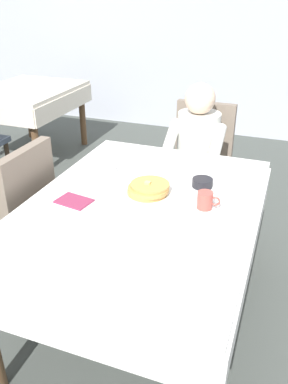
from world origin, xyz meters
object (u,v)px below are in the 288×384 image
chair_diner (200,158)px  background_table_far (28,99)px  dining_table_main (142,218)px  spoon_near_edge (115,225)px  bowl_butter (202,183)px  knife_right_of_plate (183,204)px  fork_left_of_plate (113,191)px  plate_breakfast (148,195)px  syrup_pitcher (112,166)px  diner_person (196,148)px  cup_coffee (205,200)px  breakfast_stack (148,189)px  chair_left_side (18,212)px

chair_diner → background_table_far: 2.16m
dining_table_main → spoon_near_edge: 0.26m
bowl_butter → spoon_near_edge: (-0.28, -0.52, -0.02)m
knife_right_of_plate → fork_left_of_plate: bearing=89.8°
plate_breakfast → chair_diner: bearing=88.6°
syrup_pitcher → fork_left_of_plate: (0.10, -0.22, -0.04)m
diner_person → spoon_near_edge: size_ratio=7.47×
plate_breakfast → cup_coffee: cup_coffee is taller
dining_table_main → fork_left_of_plate: 0.22m
breakfast_stack → background_table_far: breakfast_stack is taller
bowl_butter → background_table_far: size_ratio=0.10×
chair_left_side → breakfast_stack: chair_left_side is taller
chair_diner → background_table_far: (-2.03, 0.72, 0.09)m
chair_left_side → knife_right_of_plate: 0.99m
cup_coffee → bowl_butter: size_ratio=1.03×
breakfast_stack → cup_coffee: (0.30, -0.02, 0.00)m
dining_table_main → chair_diner: size_ratio=1.64×
diner_person → knife_right_of_plate: bearing=99.8°
spoon_near_edge → background_table_far: 2.89m
cup_coffee → fork_left_of_plate: (-0.49, 0.00, -0.04)m
cup_coffee → spoon_near_edge: (-0.35, -0.29, -0.04)m
chair_diner → background_table_far: size_ratio=0.83×
plate_breakfast → bowl_butter: bearing=41.0°
dining_table_main → cup_coffee: (0.30, 0.06, 0.13)m
chair_diner → diner_person: diner_person is taller
spoon_near_edge → diner_person: bearing=85.9°
plate_breakfast → knife_right_of_plate: 0.19m
dining_table_main → fork_left_of_plate: size_ratio=8.47×
dining_table_main → cup_coffee: bearing=11.2°
syrup_pitcher → diner_person: bearing=66.5°
dining_table_main → cup_coffee: 0.34m
syrup_pitcher → spoon_near_edge: size_ratio=0.53×
spoon_near_edge → cup_coffee: bearing=39.7°
dining_table_main → fork_left_of_plate: (-0.19, 0.06, 0.09)m
breakfast_stack → syrup_pitcher: breakfast_stack is taller
breakfast_stack → knife_right_of_plate: 0.19m
cup_coffee → plate_breakfast: bearing=176.1°
background_table_far → cup_coffee: bearing=-38.4°
spoon_near_edge → syrup_pitcher: bearing=115.0°
breakfast_stack → chair_left_side: bearing=-174.1°
chair_left_side → spoon_near_edge: 0.79m
diner_person → bowl_butter: diner_person is taller
knife_right_of_plate → breakfast_stack: bearing=83.6°
knife_right_of_plate → background_table_far: knife_right_of_plate is taller
chair_left_side → bowl_butter: size_ratio=8.45×
knife_right_of_plate → spoon_near_edge: 0.38m
spoon_near_edge → dining_table_main: bearing=79.1°
fork_left_of_plate → background_table_far: bearing=50.4°
diner_person → plate_breakfast: size_ratio=4.00×
syrup_pitcher → knife_right_of_plate: (0.48, -0.22, -0.04)m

